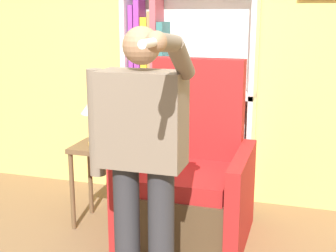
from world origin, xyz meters
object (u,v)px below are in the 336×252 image
at_px(armchair, 189,183).
at_px(person_standing, 142,151).
at_px(bookcase, 173,94).
at_px(side_table, 99,163).
at_px(table_lamp, 96,106).

relative_size(armchair, person_standing, 0.83).
relative_size(bookcase, person_standing, 1.24).
relative_size(side_table, table_lamp, 1.57).
height_order(person_standing, side_table, person_standing).
bearing_deg(person_standing, table_lamp, 128.46).
relative_size(bookcase, side_table, 3.02).
xyz_separation_m(armchair, person_standing, (-0.04, -0.90, 0.51)).
bearing_deg(side_table, person_standing, -51.54).
bearing_deg(side_table, armchair, 3.98).
bearing_deg(side_table, bookcase, 58.08).
xyz_separation_m(person_standing, table_lamp, (-0.68, 0.85, 0.05)).
relative_size(bookcase, table_lamp, 4.75).
height_order(side_table, table_lamp, table_lamp).
relative_size(armchair, side_table, 2.01).
relative_size(person_standing, table_lamp, 3.82).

